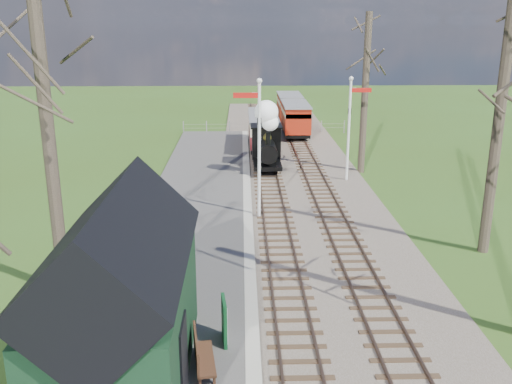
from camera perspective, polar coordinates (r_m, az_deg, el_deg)
The scene contains 18 objects.
distant_hills at distance 76.65m, azimuth 0.76°, elevation -2.02°, with size 114.40×48.00×22.02m.
ballast_bed at distance 31.40m, azimuth 3.63°, elevation 1.11°, with size 8.00×60.00×0.10m, color brown.
track_near at distance 31.30m, azimuth 1.26°, elevation 1.18°, with size 1.60×60.00×0.15m.
track_far at distance 31.53m, azimuth 5.98°, elevation 1.21°, with size 1.60×60.00×0.15m.
platform at distance 23.75m, azimuth -6.32°, elevation -4.09°, with size 5.00×44.00×0.20m, color #474442.
coping_strip at distance 23.67m, azimuth -0.75°, elevation -4.05°, with size 0.40×44.00×0.21m, color #B2AD9E.
station_shed at distance 13.93m, azimuth -13.31°, elevation -10.40°, with size 3.25×6.30×4.78m.
semaphore_near at distance 24.62m, azimuth 0.16°, elevation 5.31°, with size 1.22×0.24×6.22m.
semaphore_far at distance 31.11m, azimuth 9.43°, elevation 7.00°, with size 1.22×0.24×5.72m.
bare_trees at distance 18.72m, azimuth 7.17°, elevation 6.46°, with size 15.51×22.39×12.00m.
fence_line at distance 44.86m, azimuth 0.81°, elevation 6.56°, with size 12.60×0.08×1.00m.
locomotive at distance 32.95m, azimuth 1.08°, elevation 5.27°, with size 1.67×3.90×4.18m.
coach at distance 39.00m, azimuth 0.71°, elevation 6.31°, with size 1.95×6.69×2.05m.
red_carriage_a at distance 43.27m, azimuth 3.97°, elevation 7.32°, with size 1.95×4.84×2.06m.
red_carriage_b at distance 48.68m, azimuth 3.37°, elevation 8.39°, with size 1.95×4.84×2.06m.
sign_board at distance 15.64m, azimuth -3.17°, elevation -12.73°, with size 0.20×0.86×1.25m.
bench at distance 14.72m, azimuth -5.60°, elevation -15.77°, with size 0.67×1.63×0.91m.
person at distance 16.18m, azimuth -7.46°, elevation -11.42°, with size 0.52×0.34×1.43m, color #1B2031.
Camera 1 is at (-1.45, -8.11, 8.53)m, focal length 40.00 mm.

